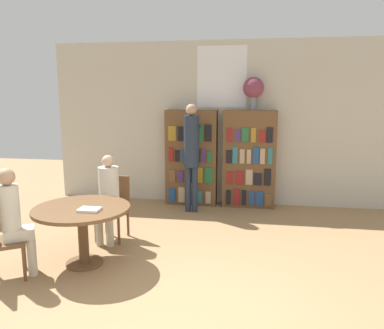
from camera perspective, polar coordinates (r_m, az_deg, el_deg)
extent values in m
plane|color=#9E7A51|center=(3.62, -1.70, -23.20)|extent=(16.00, 16.00, 0.00)
cube|color=beige|center=(7.01, 4.49, 6.20)|extent=(6.40, 0.06, 3.00)
cube|color=white|center=(6.97, 4.57, 13.17)|extent=(0.90, 0.01, 1.10)
cube|color=brown|center=(6.96, -0.07, 1.06)|extent=(0.94, 0.32, 1.76)
cube|color=navy|center=(7.01, -3.09, -4.68)|extent=(0.12, 0.02, 0.26)
cube|color=tan|center=(6.97, -1.60, -4.63)|extent=(0.12, 0.02, 0.29)
cube|color=#4C2D6B|center=(6.94, -0.31, -4.78)|extent=(0.14, 0.02, 0.26)
cube|color=#2D707A|center=(6.92, 1.15, -4.95)|extent=(0.10, 0.02, 0.23)
cube|color=tan|center=(6.90, 2.47, -5.05)|extent=(0.09, 0.02, 0.22)
cube|color=brown|center=(6.92, -3.00, -1.72)|extent=(0.12, 0.02, 0.23)
cube|color=#4C2D6B|center=(6.89, -1.76, -1.82)|extent=(0.11, 0.02, 0.22)
cube|color=black|center=(6.86, -0.36, -1.74)|extent=(0.13, 0.02, 0.25)
cube|color=olive|center=(6.82, 1.16, -1.64)|extent=(0.12, 0.02, 0.29)
cube|color=#236638|center=(6.80, 2.56, -1.66)|extent=(0.15, 0.02, 0.29)
cube|color=maroon|center=(6.85, -3.21, 1.52)|extent=(0.08, 0.02, 0.26)
cube|color=black|center=(6.83, -2.29, 1.31)|extent=(0.08, 0.02, 0.21)
cube|color=navy|center=(6.81, -1.23, 1.33)|extent=(0.11, 0.02, 0.22)
cube|color=maroon|center=(6.78, -0.38, 1.63)|extent=(0.10, 0.02, 0.30)
cube|color=black|center=(6.77, 0.75, 1.36)|extent=(0.10, 0.02, 0.24)
cube|color=#4C2D6B|center=(6.75, 1.72, 1.34)|extent=(0.08, 0.02, 0.24)
cube|color=#236638|center=(6.74, 2.67, 1.19)|extent=(0.08, 0.02, 0.21)
cube|color=olive|center=(6.80, -3.04, 4.77)|extent=(0.14, 0.02, 0.27)
cube|color=black|center=(6.76, -1.68, 4.70)|extent=(0.12, 0.02, 0.26)
cube|color=black|center=(6.74, -0.36, 4.51)|extent=(0.12, 0.02, 0.22)
cube|color=#236638|center=(6.71, 1.11, 4.83)|extent=(0.15, 0.02, 0.30)
cube|color=black|center=(6.69, 2.48, 4.81)|extent=(0.12, 0.02, 0.30)
cube|color=brown|center=(6.87, 8.70, 0.82)|extent=(0.94, 0.32, 1.76)
cube|color=black|center=(6.86, 5.55, -4.98)|extent=(0.08, 0.02, 0.27)
cube|color=maroon|center=(6.85, 6.81, -4.89)|extent=(0.11, 0.02, 0.30)
cube|color=black|center=(6.85, 7.92, -5.02)|extent=(0.08, 0.02, 0.28)
cube|color=navy|center=(6.85, 9.09, -5.09)|extent=(0.09, 0.02, 0.27)
cube|color=navy|center=(6.85, 10.27, -5.12)|extent=(0.12, 0.02, 0.27)
cube|color=brown|center=(6.86, 11.52, -5.33)|extent=(0.12, 0.02, 0.23)
cube|color=maroon|center=(6.78, 5.75, -2.04)|extent=(0.11, 0.02, 0.23)
cube|color=maroon|center=(6.77, 7.26, -2.02)|extent=(0.14, 0.02, 0.24)
cube|color=tan|center=(6.76, 8.69, -1.92)|extent=(0.12, 0.02, 0.28)
cube|color=black|center=(6.77, 9.98, -2.21)|extent=(0.14, 0.02, 0.22)
cube|color=black|center=(6.76, 11.42, -1.91)|extent=(0.12, 0.02, 0.30)
cube|color=black|center=(6.71, 5.65, 1.18)|extent=(0.10, 0.02, 0.23)
cube|color=#2D707A|center=(6.70, 6.57, 1.45)|extent=(0.09, 0.02, 0.30)
cube|color=tan|center=(6.69, 7.65, 1.24)|extent=(0.08, 0.02, 0.26)
cube|color=tan|center=(6.69, 8.66, 1.19)|extent=(0.07, 0.02, 0.25)
cube|color=navy|center=(6.69, 9.70, 1.36)|extent=(0.10, 0.02, 0.30)
cube|color=tan|center=(6.69, 10.70, 1.23)|extent=(0.08, 0.02, 0.28)
cube|color=#2D707A|center=(6.70, 11.83, 1.29)|extent=(0.08, 0.02, 0.30)
cube|color=maroon|center=(6.66, 5.77, 4.48)|extent=(0.08, 0.02, 0.24)
cube|color=#4C2D6B|center=(6.65, 7.00, 4.36)|extent=(0.09, 0.02, 0.22)
cube|color=#236638|center=(6.64, 8.10, 4.46)|extent=(0.12, 0.02, 0.25)
cube|color=olive|center=(6.64, 9.35, 4.44)|extent=(0.08, 0.02, 0.25)
cube|color=maroon|center=(6.65, 10.68, 4.22)|extent=(0.11, 0.02, 0.21)
cube|color=black|center=(6.65, 11.75, 4.42)|extent=(0.11, 0.02, 0.27)
cylinder|color=slate|center=(6.78, 9.29, 9.20)|extent=(0.13, 0.13, 0.25)
sphere|color=brown|center=(6.78, 9.35, 11.48)|extent=(0.37, 0.37, 0.37)
cylinder|color=brown|center=(4.86, -16.04, -14.19)|extent=(0.44, 0.44, 0.03)
cylinder|color=brown|center=(4.74, -16.24, -10.47)|extent=(0.12, 0.12, 0.65)
cylinder|color=brown|center=(4.63, -16.46, -6.49)|extent=(1.14, 1.14, 0.04)
cube|color=brown|center=(4.69, -26.50, -10.54)|extent=(0.55, 0.55, 0.04)
cylinder|color=brown|center=(4.92, -24.20, -12.11)|extent=(0.04, 0.04, 0.40)
cylinder|color=brown|center=(4.61, -24.19, -13.67)|extent=(0.04, 0.04, 0.40)
cube|color=brown|center=(5.42, -12.14, -6.92)|extent=(0.42, 0.42, 0.04)
cube|color=brown|center=(5.51, -11.47, -3.96)|extent=(0.40, 0.06, 0.45)
cylinder|color=brown|center=(5.27, -11.10, -9.87)|extent=(0.04, 0.04, 0.40)
cylinder|color=brown|center=(5.41, -14.46, -9.48)|extent=(0.04, 0.04, 0.40)
cylinder|color=brown|center=(5.57, -9.72, -8.72)|extent=(0.04, 0.04, 0.40)
cylinder|color=brown|center=(5.70, -12.93, -8.39)|extent=(0.04, 0.04, 0.40)
cube|color=beige|center=(5.27, -12.79, -6.52)|extent=(0.29, 0.33, 0.12)
cylinder|color=beige|center=(5.26, -12.56, -3.05)|extent=(0.28, 0.28, 0.50)
sphere|color=tan|center=(5.20, -12.71, 0.52)|extent=(0.16, 0.16, 0.16)
cylinder|color=beige|center=(5.23, -12.42, -9.85)|extent=(0.10, 0.10, 0.44)
cylinder|color=beige|center=(5.29, -13.94, -9.67)|extent=(0.10, 0.10, 0.44)
cube|color=beige|center=(4.66, -24.84, -9.51)|extent=(0.39, 0.36, 0.12)
cylinder|color=beige|center=(4.57, -26.14, -5.91)|extent=(0.22, 0.22, 0.50)
sphere|color=tan|center=(4.50, -26.49, -1.69)|extent=(0.19, 0.19, 0.19)
cylinder|color=beige|center=(4.81, -23.22, -12.30)|extent=(0.10, 0.10, 0.44)
cylinder|color=beige|center=(4.70, -23.19, -12.85)|extent=(0.10, 0.10, 0.44)
cylinder|color=#232D3D|center=(6.56, -0.61, -3.76)|extent=(0.10, 0.10, 0.81)
cylinder|color=#232D3D|center=(6.54, 0.41, -3.80)|extent=(0.10, 0.10, 0.81)
cylinder|color=#232D3D|center=(6.40, -0.10, 3.55)|extent=(0.26, 0.26, 0.88)
sphere|color=tan|center=(6.36, -0.10, 8.34)|extent=(0.19, 0.19, 0.19)
cylinder|color=#232D3D|center=(6.61, 0.93, 5.67)|extent=(0.07, 0.30, 0.07)
cube|color=silver|center=(4.45, -15.38, -6.66)|extent=(0.24, 0.18, 0.03)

